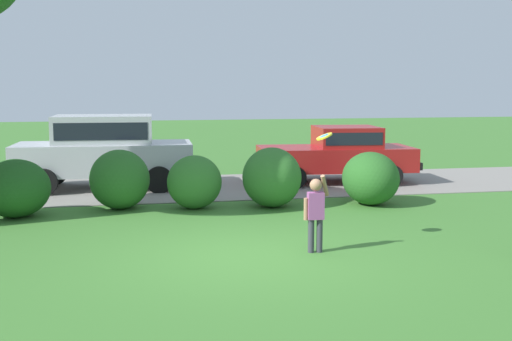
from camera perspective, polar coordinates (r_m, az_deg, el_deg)
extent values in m
plane|color=#3D752D|center=(10.49, -0.94, -7.47)|extent=(80.00, 80.00, 0.00)
cube|color=gray|center=(17.35, -5.19, -1.47)|extent=(28.00, 4.40, 0.02)
ellipsoid|color=#1E511C|center=(14.26, -20.26, -1.47)|extent=(1.41, 1.53, 1.20)
ellipsoid|color=#1E511C|center=(14.49, -19.89, -2.35)|extent=(0.76, 0.76, 0.68)
ellipsoid|color=#286023|center=(14.56, -11.82, -0.77)|extent=(1.30, 1.34, 1.31)
ellipsoid|color=#33702B|center=(14.35, -5.39, -1.02)|extent=(1.20, 1.04, 1.18)
ellipsoid|color=#33702B|center=(14.48, 1.39, -0.60)|extent=(1.31, 1.42, 1.33)
ellipsoid|color=#286023|center=(15.01, 9.97, -0.68)|extent=(1.26, 1.49, 1.20)
cube|color=maroon|center=(18.21, 6.91, 1.06)|extent=(4.33, 2.16, 0.64)
cube|color=maroon|center=(18.23, 7.91, 2.95)|extent=(1.80, 1.74, 0.56)
cube|color=black|center=(18.23, 7.91, 2.95)|extent=(1.67, 1.75, 0.34)
cylinder|color=black|center=(17.07, 3.40, -0.61)|extent=(0.62, 0.27, 0.60)
cylinder|color=black|center=(18.91, 2.38, 0.19)|extent=(0.62, 0.27, 0.60)
cylinder|color=black|center=(17.72, 11.71, -0.46)|extent=(0.62, 0.27, 0.60)
cylinder|color=black|center=(19.50, 9.95, 0.31)|extent=(0.62, 0.27, 0.60)
cube|color=black|center=(17.84, 0.22, 0.47)|extent=(0.26, 1.75, 0.20)
cube|color=black|center=(18.85, 13.24, 0.65)|extent=(0.26, 1.75, 0.20)
cube|color=silver|center=(17.44, -13.10, 1.03)|extent=(4.57, 2.03, 0.80)
cube|color=silver|center=(17.38, -13.18, 3.53)|extent=(2.54, 1.72, 0.72)
cube|color=black|center=(17.38, -13.18, 3.53)|extent=(2.34, 1.73, 0.43)
cylinder|color=black|center=(16.74, -18.05, -1.00)|extent=(0.69, 0.25, 0.68)
cylinder|color=black|center=(18.58, -17.15, -0.15)|extent=(0.69, 0.25, 0.68)
cylinder|color=black|center=(16.52, -8.45, -0.81)|extent=(0.69, 0.25, 0.68)
cylinder|color=black|center=(18.39, -8.52, 0.03)|extent=(0.69, 0.25, 0.68)
cube|color=black|center=(17.78, -20.46, 0.23)|extent=(0.19, 1.75, 0.20)
cube|color=black|center=(17.45, -5.56, 0.54)|extent=(0.19, 1.75, 0.20)
cylinder|color=#383842|center=(10.68, 4.83, -5.71)|extent=(0.10, 0.10, 0.55)
cylinder|color=#383842|center=(10.71, 5.56, -5.67)|extent=(0.10, 0.10, 0.55)
cube|color=#994C8C|center=(10.59, 5.23, -3.08)|extent=(0.27, 0.17, 0.44)
sphere|color=#A37556|center=(10.53, 5.25, -1.26)|extent=(0.20, 0.20, 0.20)
cylinder|color=#A37556|center=(10.62, 6.02, -1.31)|extent=(0.20, 0.23, 0.39)
cylinder|color=#A37556|center=(10.56, 4.38, -3.38)|extent=(0.07, 0.07, 0.36)
cylinder|color=yellow|center=(10.95, 5.98, 2.98)|extent=(0.27, 0.28, 0.13)
cylinder|color=#337FDB|center=(10.95, 5.98, 3.00)|extent=(0.15, 0.15, 0.09)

